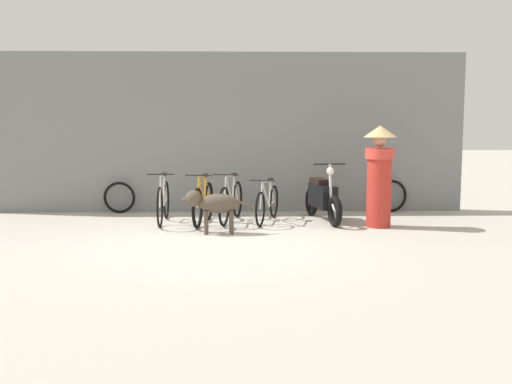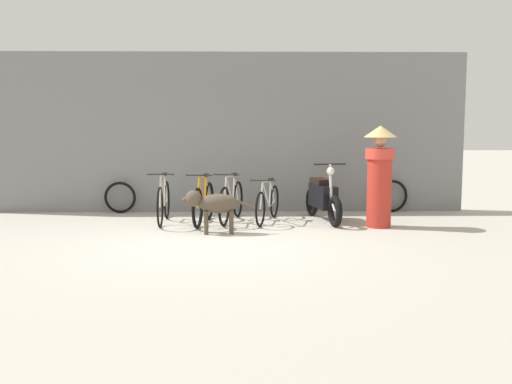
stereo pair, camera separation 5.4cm
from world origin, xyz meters
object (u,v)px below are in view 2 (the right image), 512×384
Objects in this scene: motorcycle at (323,198)px; spare_tire_right at (392,196)px; bicycle_1 at (204,203)px; stray_dog at (213,204)px; bicycle_2 at (231,201)px; person_in_robes at (380,172)px; bicycle_3 at (268,203)px; bicycle_0 at (164,202)px; spare_tire_left at (120,197)px.

motorcycle reaches higher than spare_tire_right.
motorcycle is (2.15, 0.25, 0.06)m from bicycle_1.
bicycle_1 is 0.99m from stray_dog.
bicycle_1 is 0.98× the size of bicycle_2.
person_in_robes reaches higher than bicycle_1.
bicycle_3 is at bearing 98.28° from bicycle_2.
bicycle_2 is at bearing -105.70° from stray_dog.
bicycle_2 is 0.97× the size of person_in_robes.
stray_dog is 0.68× the size of person_in_robes.
spare_tire_right is (2.54, 1.11, -0.01)m from bicycle_3.
bicycle_0 is at bearing 3.61° from person_in_robes.
spare_tire_right is (3.47, 2.25, -0.16)m from stray_dog.
stray_dog is 2.99m from spare_tire_left.
bicycle_1 is 0.95× the size of person_in_robes.
bicycle_1 is 1.16m from bicycle_3.
spare_tire_right is at bearing -0.04° from spare_tire_left.
person_in_robes is at bearing 88.89° from bicycle_3.
spare_tire_left is at bearing 179.96° from spare_tire_right.
bicycle_0 is at bearing -97.81° from motorcycle.
bicycle_3 reaches higher than spare_tire_right.
bicycle_0 reaches higher than stray_dog.
spare_tire_right is (4.41, 1.20, -0.06)m from bicycle_0.
motorcycle is 1.07× the size of person_in_robes.
spare_tire_left is (-3.89, 1.05, -0.11)m from motorcycle.
bicycle_1 reaches higher than spare_tire_right.
spare_tire_right is at bearing 117.81° from bicycle_1.
spare_tire_left is at bearing -52.09° from stray_dog.
motorcycle is at bearing -151.14° from stray_dog.
bicycle_1 is 2.17m from motorcycle.
stray_dog is at bearing -146.99° from spare_tire_right.
spare_tire_left is 0.96× the size of spare_tire_right.
bicycle_0 reaches higher than bicycle_3.
bicycle_2 is (0.49, 0.24, 0.00)m from bicycle_1.
bicycle_3 reaches higher than stray_dog.
bicycle_2 is 1.23m from stray_dog.
bicycle_2 is (1.21, 0.14, -0.01)m from bicycle_0.
person_in_robes reaches higher than stray_dog.
bicycle_0 is 3.83m from person_in_robes.
stray_dog is (0.22, -0.95, 0.12)m from bicycle_1.
motorcycle reaches higher than bicycle_2.
person_in_robes is at bearing -171.79° from stray_dog.
spare_tire_left is at bearing -102.59° from bicycle_2.
spare_tire_left is 5.43m from spare_tire_right.
spare_tire_right is at bearing 104.57° from bicycle_0.
person_in_robes reaches higher than spare_tire_left.
bicycle_0 reaches higher than spare_tire_right.
bicycle_3 is 2.07m from person_in_robes.
motorcycle reaches higher than spare_tire_left.
stray_dog is 1.81× the size of spare_tire_right.
bicycle_1 is 0.54m from bicycle_2.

